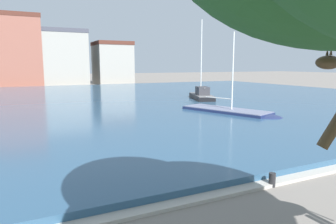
% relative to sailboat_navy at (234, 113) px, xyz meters
% --- Properties ---
extents(harbor_water, '(83.82, 53.24, 0.36)m').
position_rel_sailboat_navy_xyz_m(harbor_water, '(-10.86, 14.64, -0.15)').
color(harbor_water, '#2D5170').
rests_on(harbor_water, ground).
extents(quay_edge_coping, '(83.82, 0.50, 0.12)m').
position_rel_sailboat_navy_xyz_m(quay_edge_coping, '(-10.86, -12.23, -0.27)').
color(quay_edge_coping, '#ADA89E').
rests_on(quay_edge_coping, ground).
extents(sailboat_navy, '(5.10, 8.99, 6.88)m').
position_rel_sailboat_navy_xyz_m(sailboat_navy, '(0.00, 0.00, 0.00)').
color(sailboat_navy, navy).
rests_on(sailboat_navy, ground).
extents(sailboat_black, '(3.79, 6.80, 9.30)m').
position_rel_sailboat_navy_xyz_m(sailboat_black, '(3.27, 10.33, 0.30)').
color(sailboat_black, black).
rests_on(sailboat_black, ground).
extents(mooring_bollard, '(0.24, 0.24, 0.50)m').
position_rel_sailboat_navy_xyz_m(mooring_bollard, '(-7.94, -12.38, -0.08)').
color(mooring_bollard, '#232326').
rests_on(mooring_bollard, ground).
extents(townhouse_corner_house, '(9.09, 5.66, 13.75)m').
position_rel_sailboat_navy_xyz_m(townhouse_corner_house, '(-15.79, 45.72, 6.56)').
color(townhouse_corner_house, '#8E5142').
rests_on(townhouse_corner_house, ground).
extents(townhouse_tall_gabled, '(9.16, 6.98, 11.31)m').
position_rel_sailboat_navy_xyz_m(townhouse_tall_gabled, '(-7.12, 46.52, 5.34)').
color(townhouse_tall_gabled, gray).
rests_on(townhouse_tall_gabled, ground).
extents(townhouse_narrow_midrow, '(7.66, 8.01, 9.20)m').
position_rel_sailboat_navy_xyz_m(townhouse_narrow_midrow, '(3.19, 46.92, 4.29)').
color(townhouse_narrow_midrow, gray).
rests_on(townhouse_narrow_midrow, ground).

